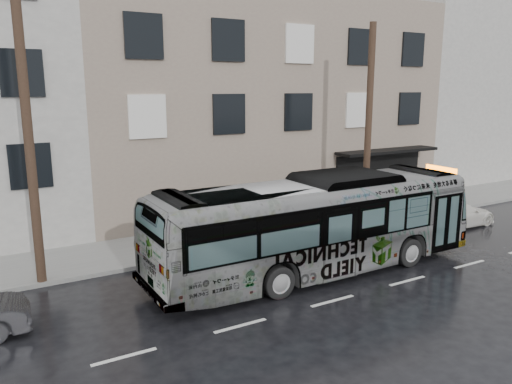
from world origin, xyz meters
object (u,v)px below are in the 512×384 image
Objects in this scene: utility_pole_rear at (29,145)px; white_sedan at (457,214)px; sign_post at (383,196)px; utility_pole_front at (368,127)px.

white_sedan is at bearing -6.90° from utility_pole_rear.
sign_post is (15.10, 0.00, -3.30)m from utility_pole_rear.
utility_pole_rear is 3.75× the size of sign_post.
utility_pole_front reaches higher than white_sedan.
sign_post is (1.10, 0.00, -3.30)m from utility_pole_front.
utility_pole_rear is at bearing 180.00° from utility_pole_front.
white_sedan is at bearing -38.88° from sign_post.
utility_pole_rear is 2.22× the size of white_sedan.
utility_pole_front is at bearing 0.00° from utility_pole_rear.
utility_pole_rear is 15.46m from sign_post.
utility_pole_front is 1.00× the size of utility_pole_rear.
utility_pole_front is at bearing 180.00° from sign_post.
white_sedan is (17.77, -2.15, -4.06)m from utility_pole_rear.
utility_pole_front reaches higher than sign_post.
utility_pole_front is 2.22× the size of white_sedan.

